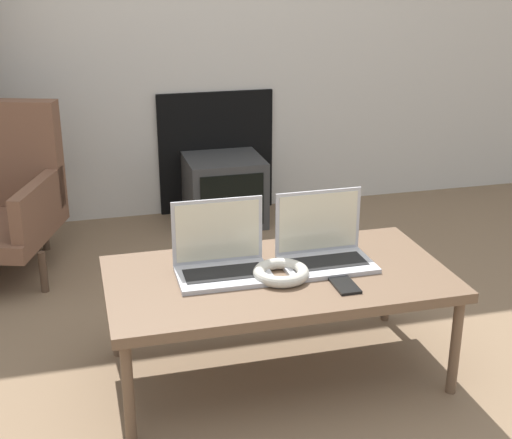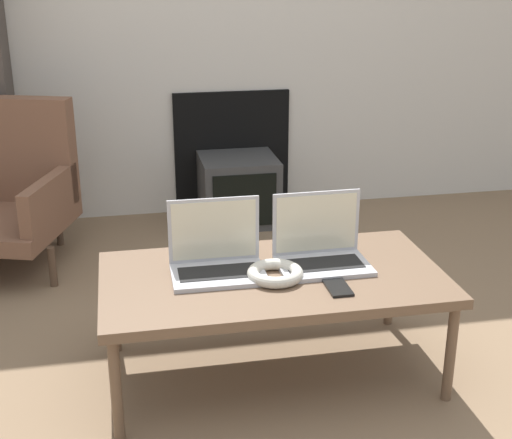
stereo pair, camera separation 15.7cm
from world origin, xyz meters
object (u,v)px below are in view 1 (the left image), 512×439
Objects in this scene: laptop_right at (323,247)px; headphones at (281,273)px; laptop_left at (221,257)px; tv at (224,190)px; phone at (344,285)px.

laptop_right is 1.68× the size of headphones.
laptop_left is 0.21m from headphones.
laptop_left is 1.60m from tv.
laptop_right is at bearing 0.72° from laptop_left.
tv is (-0.03, 1.75, -0.21)m from phone.
tv is at bearing 78.15° from laptop_left.
headphones is at bearing -153.33° from laptop_right.
tv is at bearing 91.04° from phone.
headphones reaches higher than tv.
laptop_right is at bearing -88.81° from tv.
laptop_left is 1.00× the size of laptop_right.
headphones is 0.22m from phone.
phone reaches higher than tv.
laptop_left is at bearing 179.48° from laptop_right.
laptop_left is 0.77× the size of tv.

